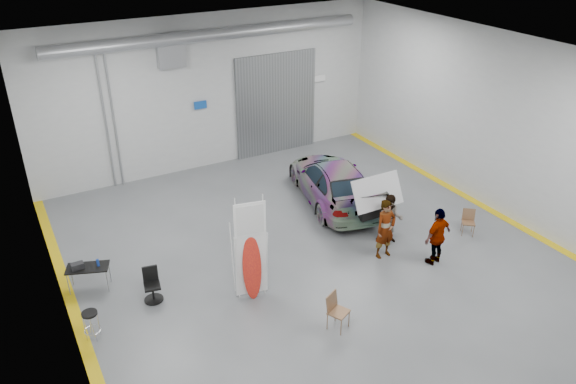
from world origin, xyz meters
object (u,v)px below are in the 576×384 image
person_b (390,219)px  person_c (438,236)px  sedan_car (333,182)px  folding_chair_near (338,318)px  surfboard_display (253,258)px  shop_stool (92,325)px  folding_chair_far (467,227)px  office_chair (152,286)px  person_a (386,229)px  work_table (85,267)px

person_b → person_c: 1.66m
sedan_car → folding_chair_near: (-3.59, -5.75, -0.45)m
surfboard_display → shop_stool: 4.28m
folding_chair_far → office_chair: 9.99m
person_a → person_c: bearing=-44.4°
person_b → shop_stool: (-9.09, -0.04, -0.42)m
person_b → folding_chair_far: 2.69m
work_table → office_chair: 1.96m
person_a → office_chair: size_ratio=1.95×
folding_chair_far → office_chair: size_ratio=0.86×
surfboard_display → folding_chair_far: 7.48m
sedan_car → office_chair: size_ratio=5.42×
sedan_car → person_b: bearing=104.2°
folding_chair_far → shop_stool: size_ratio=1.05×
folding_chair_far → work_table: bearing=-156.1°
person_b → shop_stool: person_b is taller
person_a → work_table: person_a is taller
sedan_car → person_a: size_ratio=2.77×
work_table → office_chair: bearing=-42.9°
person_b → shop_stool: bearing=-140.2°
folding_chair_near → office_chair: office_chair is taller
person_a → office_chair: 6.87m
person_c → office_chair: 8.19m
person_b → person_c: bearing=-34.1°
sedan_car → work_table: size_ratio=4.17×
folding_chair_near → office_chair: 5.02m
person_b → person_c: person_c is taller
sedan_car → person_c: 4.76m
folding_chair_far → person_c: bearing=-121.8°
person_c → folding_chair_far: 2.25m
person_a → office_chair: (-6.73, 1.32, -0.52)m
person_c → surfboard_display: bearing=-21.8°
sedan_car → folding_chair_near: 6.79m
person_c → surfboard_display: surfboard_display is taller
folding_chair_near → folding_chair_far: folding_chair_near is taller
shop_stool → person_a: bearing=-3.6°
folding_chair_far → office_chair: bearing=-150.8°
sedan_car → person_b: (0.06, -3.13, 0.06)m
sedan_car → person_a: person_a is taller
folding_chair_far → work_table: work_table is taller
person_b → folding_chair_far: size_ratio=1.96×
work_table → office_chair: (1.42, -1.32, -0.28)m
surfboard_display → shop_stool: (-4.17, 0.42, -0.85)m
surfboard_display → shop_stool: surfboard_display is taller
work_table → folding_chair_near: bearing=-42.3°
person_a → folding_chair_far: (3.13, -0.30, -0.68)m
surfboard_display → person_b: bearing=16.7°
surfboard_display → folding_chair_near: 2.68m
folding_chair_far → surfboard_display: bearing=-144.7°
person_b → surfboard_display: size_ratio=0.53×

